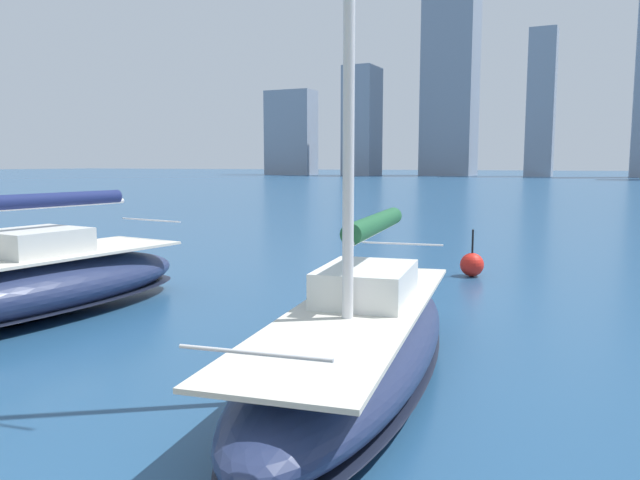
# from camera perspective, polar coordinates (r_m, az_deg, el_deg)

# --- Properties ---
(city_skyline) EXTENTS (173.27, 21.14, 51.43)m
(city_skyline) POSITION_cam_1_polar(r_m,az_deg,el_deg) (164.95, 24.32, 12.30)
(city_skyline) COLOR #8D97A6
(city_skyline) RESTS_ON ground
(sailboat_forest) EXTENTS (3.50, 9.03, 12.49)m
(sailboat_forest) POSITION_cam_1_polar(r_m,az_deg,el_deg) (9.68, 3.56, -8.83)
(sailboat_forest) COLOR navy
(sailboat_forest) RESTS_ON ground
(sailboat_navy) EXTENTS (3.82, 8.96, 10.09)m
(sailboat_navy) POSITION_cam_1_polar(r_m,az_deg,el_deg) (14.92, -25.96, -3.71)
(sailboat_navy) COLOR navy
(sailboat_navy) RESTS_ON ground
(channel_buoy) EXTENTS (0.70, 0.70, 1.40)m
(channel_buoy) POSITION_cam_1_polar(r_m,az_deg,el_deg) (19.06, 13.72, -2.19)
(channel_buoy) COLOR red
(channel_buoy) RESTS_ON ground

